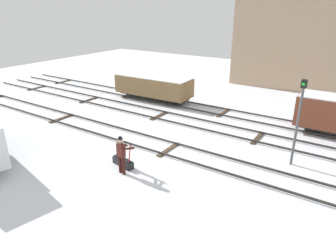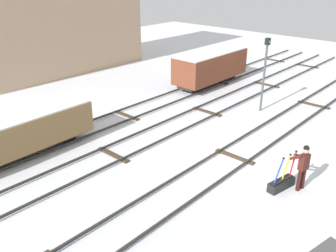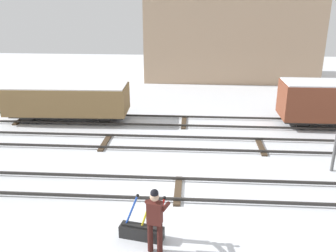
% 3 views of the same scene
% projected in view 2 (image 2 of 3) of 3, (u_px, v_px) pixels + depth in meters
% --- Properties ---
extents(ground_plane, '(60.00, 60.00, 0.00)m').
position_uv_depth(ground_plane, '(235.00, 157.00, 16.13)').
color(ground_plane, silver).
extents(track_main_line, '(44.00, 1.94, 0.18)m').
position_uv_depth(track_main_line, '(235.00, 155.00, 16.08)').
color(track_main_line, '#2D2B28').
rests_on(track_main_line, ground_plane).
extents(track_siding_near, '(44.00, 1.94, 0.18)m').
position_uv_depth(track_siding_near, '(166.00, 129.00, 18.62)').
color(track_siding_near, '#2D2B28').
rests_on(track_siding_near, ground_plane).
extents(track_siding_far, '(44.00, 1.94, 0.18)m').
position_uv_depth(track_siding_far, '(126.00, 114.00, 20.49)').
color(track_siding_far, '#2D2B28').
rests_on(track_siding_far, ground_plane).
extents(switch_lever_frame, '(1.34, 0.60, 1.44)m').
position_uv_depth(switch_lever_frame, '(282.00, 183.00, 13.80)').
color(switch_lever_frame, black).
rests_on(switch_lever_frame, ground_plane).
extents(rail_worker, '(0.64, 0.72, 1.87)m').
position_uv_depth(rail_worker, '(303.00, 164.00, 13.44)').
color(rail_worker, '#351511').
rests_on(rail_worker, ground_plane).
extents(signal_post, '(0.24, 0.32, 4.21)m').
position_uv_depth(signal_post, '(265.00, 68.00, 20.28)').
color(signal_post, '#4C4C4C').
rests_on(signal_post, ground_plane).
extents(freight_car_far_end, '(6.40, 2.34, 1.98)m').
position_uv_depth(freight_car_far_end, '(19.00, 131.00, 15.87)').
color(freight_car_far_end, '#2D2B28').
rests_on(freight_car_far_end, ground_plane).
extents(freight_car_back_track, '(6.09, 2.10, 2.33)m').
position_uv_depth(freight_car_back_track, '(211.00, 66.00, 25.38)').
color(freight_car_back_track, '#2D2B28').
rests_on(freight_car_back_track, ground_plane).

